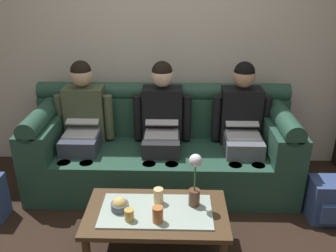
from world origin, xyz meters
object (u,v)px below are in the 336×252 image
Objects in this scene: cup_near_left at (158,215)px; cup_far_center at (129,215)px; couch at (162,149)px; person_left at (83,121)px; flower_vase at (195,180)px; person_middle at (162,122)px; backpack_right at (329,201)px; cup_near_right at (158,196)px; snack_bowl at (120,205)px; person_right at (242,123)px; coffee_table at (156,217)px.

cup_far_center is at bearing 176.11° from cup_near_left.
person_left is (-0.76, -0.00, 0.29)m from couch.
flower_vase is at bearing 22.40° from cup_far_center.
person_middle is (0.00, -0.00, 0.29)m from couch.
couch is at bearing 158.50° from backpack_right.
backpack_right is (1.44, -0.56, -0.47)m from person_middle.
cup_near_right is 0.32× the size of backpack_right.
person_middle is 0.98m from flower_vase.
couch is at bearing 75.74° from snack_bowl.
backpack_right is (2.20, -0.56, -0.47)m from person_left.
person_right reaches higher than coffee_table.
person_middle reaches higher than backpack_right.
person_middle is at bearing 90.92° from cup_near_left.
snack_bowl is 0.29m from cup_near_right.
person_right reaches higher than flower_vase.
backpack_right is (1.44, 0.46, -0.16)m from coffee_table.
cup_near_right is (-0.01, 0.22, 0.00)m from cup_near_left.
cup_far_center is (-0.19, -0.20, -0.02)m from cup_near_right.
person_middle is at bearing 0.00° from person_left.
snack_bowl is at bearing -161.15° from cup_near_right.
cup_far_center is (0.58, -1.13, -0.22)m from person_left.
cup_near_left is (0.02, -1.14, -0.20)m from person_middle.
snack_bowl is at bearing 126.55° from cup_far_center.
person_left reaches higher than flower_vase.
coffee_table is at bearing 31.94° from cup_far_center.
snack_bowl is (-0.53, -0.08, -0.17)m from flower_vase.
person_middle reaches higher than cup_near_right.
coffee_table is 2.73× the size of backpack_right.
cup_near_right is at bearing 46.91° from cup_far_center.
person_middle is 3.25× the size of backpack_right.
person_left is 1.40m from flower_vase.
person_right is 3.25× the size of backpack_right.
couch is 19.44× the size of snack_bowl.
cup_near_left reaches higher than coffee_table.
cup_near_left is (-0.74, -1.14, -0.20)m from person_right.
person_middle reaches higher than cup_near_left.
person_left reaches higher than snack_bowl.
couch is 1.15m from cup_far_center.
person_right reaches higher than couch.
cup_near_left is 1.56m from backpack_right.
person_middle reaches higher than cup_far_center.
coffee_table is at bearing -53.41° from person_left.
couch is at bearing 0.36° from person_left.
flower_vase is (-0.48, -0.94, -0.05)m from person_right.
person_left is 1.51m from person_right.
flower_vase reaches higher than snack_bowl.
coffee_table is 1.52m from backpack_right.
person_middle is at bearing 75.67° from snack_bowl.
person_middle is 1.19× the size of coffee_table.
person_right is 10.28× the size of cup_near_right.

